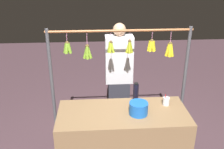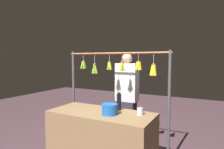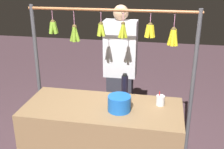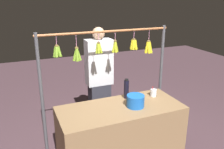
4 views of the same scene
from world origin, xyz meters
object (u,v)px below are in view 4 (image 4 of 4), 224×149
(vendor_person, at_px, (99,82))
(water_bottle, at_px, (126,89))
(blue_bucket, at_px, (135,101))
(drink_cup, at_px, (153,93))

(vendor_person, bearing_deg, water_bottle, 103.13)
(water_bottle, xyz_separation_m, blue_bucket, (0.01, 0.28, -0.06))
(blue_bucket, bearing_deg, drink_cup, -153.53)
(blue_bucket, xyz_separation_m, drink_cup, (-0.39, -0.19, -0.03))
(water_bottle, height_order, drink_cup, water_bottle)
(drink_cup, xyz_separation_m, vendor_person, (0.54, -0.76, -0.02))
(vendor_person, bearing_deg, blue_bucket, 98.73)
(blue_bucket, bearing_deg, vendor_person, -81.27)
(water_bottle, xyz_separation_m, drink_cup, (-0.38, 0.09, -0.08))
(blue_bucket, height_order, vendor_person, vendor_person)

